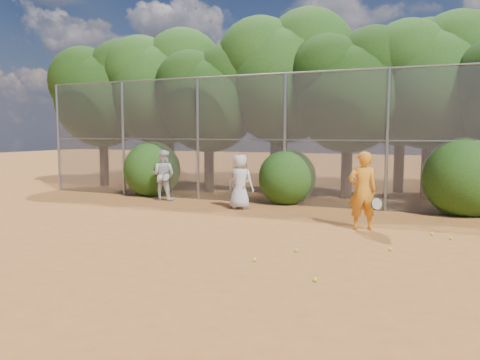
% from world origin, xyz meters
% --- Properties ---
extents(ground, '(80.00, 80.00, 0.00)m').
position_xyz_m(ground, '(0.00, 0.00, 0.00)').
color(ground, '#9F5823').
rests_on(ground, ground).
extents(fence_back, '(20.05, 0.09, 4.03)m').
position_xyz_m(fence_back, '(-0.12, 6.00, 2.05)').
color(fence_back, gray).
rests_on(fence_back, ground).
extents(tree_0, '(4.38, 3.81, 6.00)m').
position_xyz_m(tree_0, '(-9.44, 8.04, 3.93)').
color(tree_0, black).
rests_on(tree_0, ground).
extents(tree_1, '(4.64, 4.03, 6.35)m').
position_xyz_m(tree_1, '(-6.94, 8.54, 4.16)').
color(tree_1, black).
rests_on(tree_1, ground).
extents(tree_2, '(3.99, 3.47, 5.47)m').
position_xyz_m(tree_2, '(-4.45, 7.83, 3.58)').
color(tree_2, black).
rests_on(tree_2, ground).
extents(tree_3, '(4.89, 4.26, 6.70)m').
position_xyz_m(tree_3, '(-1.94, 8.84, 4.40)').
color(tree_3, black).
rests_on(tree_3, ground).
extents(tree_4, '(4.19, 3.64, 5.73)m').
position_xyz_m(tree_4, '(0.55, 8.24, 3.76)').
color(tree_4, black).
rests_on(tree_4, ground).
extents(tree_5, '(4.51, 3.92, 6.17)m').
position_xyz_m(tree_5, '(3.06, 9.04, 4.05)').
color(tree_5, black).
rests_on(tree_5, ground).
extents(tree_9, '(4.83, 4.20, 6.62)m').
position_xyz_m(tree_9, '(-7.94, 10.84, 4.34)').
color(tree_9, black).
rests_on(tree_9, ground).
extents(tree_10, '(5.15, 4.48, 7.06)m').
position_xyz_m(tree_10, '(-2.93, 11.05, 4.63)').
color(tree_10, black).
rests_on(tree_10, ground).
extents(tree_11, '(4.64, 4.03, 6.35)m').
position_xyz_m(tree_11, '(2.06, 10.64, 4.16)').
color(tree_11, black).
rests_on(tree_11, ground).
extents(bush_0, '(2.00, 2.00, 2.00)m').
position_xyz_m(bush_0, '(-6.00, 6.30, 1.00)').
color(bush_0, '#1D4210').
rests_on(bush_0, ground).
extents(bush_1, '(1.80, 1.80, 1.80)m').
position_xyz_m(bush_1, '(-1.00, 6.30, 0.90)').
color(bush_1, '#1D4210').
rests_on(bush_1, ground).
extents(bush_2, '(2.20, 2.20, 2.20)m').
position_xyz_m(bush_2, '(4.00, 6.30, 1.10)').
color(bush_2, '#1D4210').
rests_on(bush_2, ground).
extents(player_yellow, '(0.88, 0.65, 1.80)m').
position_xyz_m(player_yellow, '(1.77, 3.16, 0.90)').
color(player_yellow, orange).
rests_on(player_yellow, ground).
extents(player_teen, '(0.82, 0.56, 1.65)m').
position_xyz_m(player_teen, '(-1.93, 4.71, 0.82)').
color(player_teen, silver).
rests_on(player_teen, ground).
extents(player_white, '(0.88, 0.72, 1.65)m').
position_xyz_m(player_white, '(-4.98, 5.40, 0.83)').
color(player_white, silver).
rests_on(player_white, ground).
extents(ball_0, '(0.07, 0.07, 0.07)m').
position_xyz_m(ball_0, '(0.96, 0.59, 0.03)').
color(ball_0, '#BED426').
rests_on(ball_0, ground).
extents(ball_1, '(0.07, 0.07, 0.07)m').
position_xyz_m(ball_1, '(3.27, 3.13, 0.03)').
color(ball_1, '#BED426').
rests_on(ball_1, ground).
extents(ball_2, '(0.07, 0.07, 0.07)m').
position_xyz_m(ball_2, '(1.70, -0.98, 0.03)').
color(ball_2, '#BED426').
rests_on(ball_2, ground).
extents(ball_3, '(0.07, 0.07, 0.07)m').
position_xyz_m(ball_3, '(2.56, 1.39, 0.03)').
color(ball_3, '#BED426').
rests_on(ball_3, ground).
extents(ball_4, '(0.07, 0.07, 0.07)m').
position_xyz_m(ball_4, '(0.46, -0.31, 0.03)').
color(ball_4, '#BED426').
rests_on(ball_4, ground).
extents(ball_5, '(0.07, 0.07, 0.07)m').
position_xyz_m(ball_5, '(3.65, 2.82, 0.03)').
color(ball_5, '#BED426').
rests_on(ball_5, ground).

